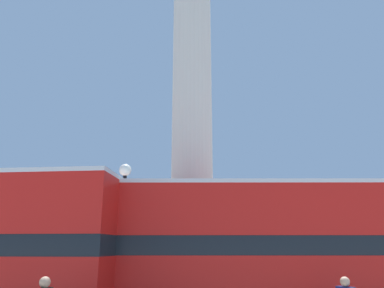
% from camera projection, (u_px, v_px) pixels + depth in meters
% --- Properties ---
extents(monument_column, '(5.33, 5.33, 24.46)m').
position_uv_depth(monument_column, '(192.00, 116.00, 18.05)').
color(monument_column, beige).
rests_on(monument_column, ground_plane).
extents(bus_a, '(10.15, 3.09, 4.28)m').
position_uv_depth(bus_a, '(254.00, 246.00, 11.67)').
color(bus_a, red).
rests_on(bus_a, ground_plane).
extents(street_lamp, '(0.45, 0.45, 5.35)m').
position_uv_depth(street_lamp, '(123.00, 224.00, 13.43)').
color(street_lamp, black).
rests_on(street_lamp, ground_plane).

